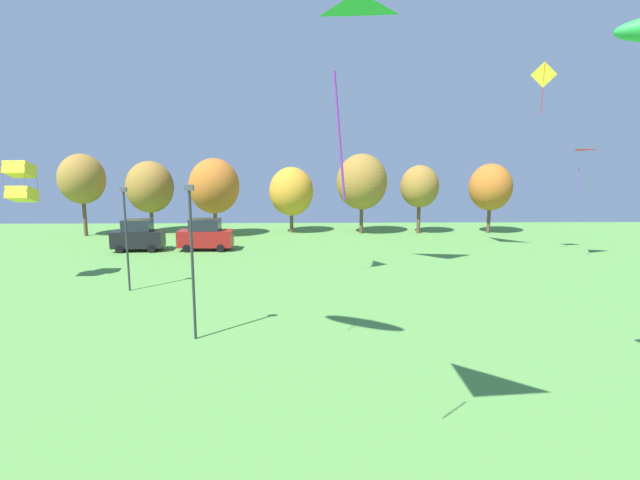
{
  "coord_description": "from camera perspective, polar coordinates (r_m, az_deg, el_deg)",
  "views": [
    {
      "loc": [
        1.23,
        1.63,
        7.81
      ],
      "look_at": [
        1.5,
        14.49,
        5.64
      ],
      "focal_mm": 28.0,
      "sensor_mm": 36.0,
      "label": 1
    }
  ],
  "objects": [
    {
      "name": "kite_flying_0",
      "position": [
        40.95,
        24.19,
        16.64
      ],
      "size": [
        1.76,
        0.47,
        3.63
      ],
      "color": "yellow"
    },
    {
      "name": "parked_car_second_from_left",
      "position": [
        42.71,
        -12.96,
        0.55
      ],
      "size": [
        4.46,
        2.08,
        2.64
      ],
      "rotation": [
        0.0,
        0.0,
        0.0
      ],
      "color": "maroon",
      "rests_on": "ground"
    },
    {
      "name": "kite_flying_1",
      "position": [
        35.03,
        -31.01,
        5.72
      ],
      "size": [
        1.36,
        1.51,
        2.56
      ],
      "color": "yellow"
    },
    {
      "name": "treeline_tree_0",
      "position": [
        53.97,
        -25.57,
        6.3
      ],
      "size": [
        4.41,
        4.41,
        8.03
      ],
      "color": "brown",
      "rests_on": "ground"
    },
    {
      "name": "treeline_tree_6",
      "position": [
        53.69,
        18.91,
        5.73
      ],
      "size": [
        4.31,
        4.31,
        7.06
      ],
      "color": "brown",
      "rests_on": "ground"
    },
    {
      "name": "treeline_tree_1",
      "position": [
        53.78,
        -18.87,
        5.75
      ],
      "size": [
        4.75,
        4.75,
        7.31
      ],
      "color": "brown",
      "rests_on": "ground"
    },
    {
      "name": "treeline_tree_3",
      "position": [
        51.21,
        -3.3,
        5.56
      ],
      "size": [
        4.5,
        4.5,
        6.71
      ],
      "color": "brown",
      "rests_on": "ground"
    },
    {
      "name": "kite_flying_3",
      "position": [
        30.3,
        4.33,
        24.36
      ],
      "size": [
        3.68,
        2.71,
        0.71
      ],
      "color": "green"
    },
    {
      "name": "light_post_1",
      "position": [
        30.83,
        -21.28,
        0.75
      ],
      "size": [
        0.36,
        0.2,
        6.05
      ],
      "color": "#2D2D33",
      "rests_on": "ground"
    },
    {
      "name": "kite_flying_2",
      "position": [
        41.84,
        27.07,
        8.08
      ],
      "size": [
        1.99,
        1.7,
        2.36
      ],
      "color": "red"
    },
    {
      "name": "light_post_0",
      "position": [
        21.64,
        -14.42,
        -1.6
      ],
      "size": [
        0.36,
        0.2,
        6.64
      ],
      "color": "#2D2D33",
      "rests_on": "ground"
    },
    {
      "name": "treeline_tree_2",
      "position": [
        49.76,
        -12.01,
        6.04
      ],
      "size": [
        4.88,
        4.88,
        7.6
      ],
      "color": "brown",
      "rests_on": "ground"
    },
    {
      "name": "treeline_tree_4",
      "position": [
        50.62,
        4.8,
        6.64
      ],
      "size": [
        5.09,
        5.09,
        8.04
      ],
      "color": "brown",
      "rests_on": "ground"
    },
    {
      "name": "kite_flying_4",
      "position": [
        10.07,
        -0.98,
        23.6
      ],
      "size": [
        3.13,
        3.07,
        3.65
      ],
      "color": "#E54C93"
    },
    {
      "name": "parked_car_leftmost",
      "position": [
        44.0,
        -20.1,
        0.47
      ],
      "size": [
        4.19,
        2.28,
        2.63
      ],
      "rotation": [
        0.0,
        0.0,
        0.06
      ],
      "color": "black",
      "rests_on": "ground"
    },
    {
      "name": "treeline_tree_5",
      "position": [
        51.59,
        11.31,
        6.01
      ],
      "size": [
        3.88,
        3.88,
        6.9
      ],
      "color": "brown",
      "rests_on": "ground"
    }
  ]
}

